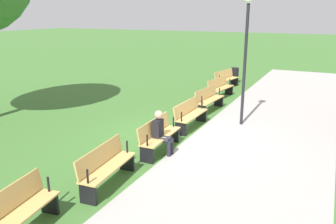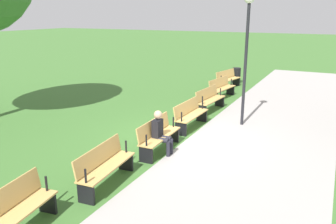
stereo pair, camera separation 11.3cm
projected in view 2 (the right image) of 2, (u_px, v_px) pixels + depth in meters
The scene contains 12 objects.
ground_plane at pixel (178, 139), 10.45m from camera, with size 120.00×120.00×0.00m, color #3D6B2D.
path_paving at pixel (254, 152), 9.46m from camera, with size 29.90×4.09×0.01m, color #A39E99.
bench_0 at pixel (228, 79), 17.38m from camera, with size 1.84×0.82×0.89m.
bench_1 at pixel (221, 88), 15.32m from camera, with size 1.83×0.72×0.89m.
bench_2 at pixel (210, 99), 13.29m from camera, with size 1.81×0.63×0.89m.
bench_3 at pixel (190, 114), 11.31m from camera, with size 1.79×0.52×0.89m.
bench_4 at pixel (158, 135), 9.39m from camera, with size 1.79×0.52×0.89m.
bench_5 at pixel (105, 165), 7.52m from camera, with size 1.81×0.63×0.89m.
bench_6 at pixel (11, 213), 5.72m from camera, with size 1.83×0.72×0.89m.
person_seated at pixel (161, 131), 9.17m from camera, with size 0.33×0.52×1.20m.
lamp_post at pixel (247, 37), 10.96m from camera, with size 0.32×0.32×4.28m.
trash_bin at pixel (236, 75), 18.63m from camera, with size 0.44×0.44×0.83m, color black.
Camera 2 is at (8.91, 4.12, 3.67)m, focal length 36.78 mm.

